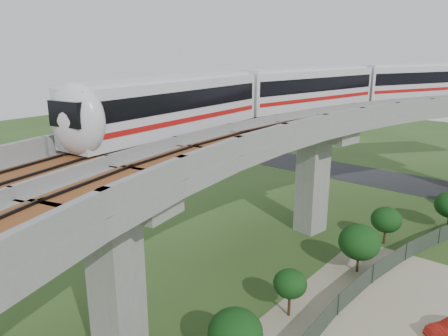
{
  "coord_description": "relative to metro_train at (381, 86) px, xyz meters",
  "views": [
    {
      "loc": [
        17.76,
        -22.37,
        15.9
      ],
      "look_at": [
        -1.1,
        0.76,
        7.5
      ],
      "focal_mm": 35.0,
      "sensor_mm": 36.0,
      "label": 1
    }
  ],
  "objects": [
    {
      "name": "asphalt_road",
      "position": [
        -3.22,
        11.7,
        -12.29
      ],
      "size": [
        60.0,
        8.0,
        0.03
      ],
      "primitive_type": "cube",
      "color": "#232326",
      "rests_on": "ground"
    },
    {
      "name": "metro_train",
      "position": [
        0.0,
        0.0,
        0.0
      ],
      "size": [
        22.21,
        58.3,
        3.64
      ],
      "color": "silver",
      "rests_on": "ground"
    },
    {
      "name": "tree_3",
      "position": [
        4.03,
        -12.46,
        -9.93
      ],
      "size": [
        2.98,
        2.98,
        3.65
      ],
      "color": "#382314",
      "rests_on": "ground"
    },
    {
      "name": "viaduct",
      "position": [
        0.62,
        -18.3,
        -3.26
      ],
      "size": [
        19.58,
        73.98,
        11.4
      ],
      "color": "#99968E",
      "rests_on": "ground"
    },
    {
      "name": "ground",
      "position": [
        -3.22,
        -18.3,
        -12.31
      ],
      "size": [
        160.0,
        160.0,
        0.0
      ],
      "primitive_type": "plane",
      "color": "#2F491D",
      "rests_on": "ground"
    },
    {
      "name": "fence",
      "position": [
        6.53,
        -18.3,
        -11.56
      ],
      "size": [
        3.87,
        38.73,
        1.5
      ],
      "color": "#2D382D",
      "rests_on": "ground"
    },
    {
      "name": "tree_2",
      "position": [
        3.84,
        -6.45,
        -10.19
      ],
      "size": [
        2.48,
        2.48,
        3.17
      ],
      "color": "#382314",
      "rests_on": "ground"
    },
    {
      "name": "tree_4",
      "position": [
        2.95,
        -20.2,
        -10.12
      ],
      "size": [
        2.04,
        2.04,
        3.07
      ],
      "color": "#382314",
      "rests_on": "ground"
    },
    {
      "name": "tree_5",
      "position": [
        3.3,
        -26.0,
        -10.05
      ],
      "size": [
        2.77,
        2.77,
        3.44
      ],
      "color": "#382314",
      "rests_on": "ground"
    }
  ]
}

